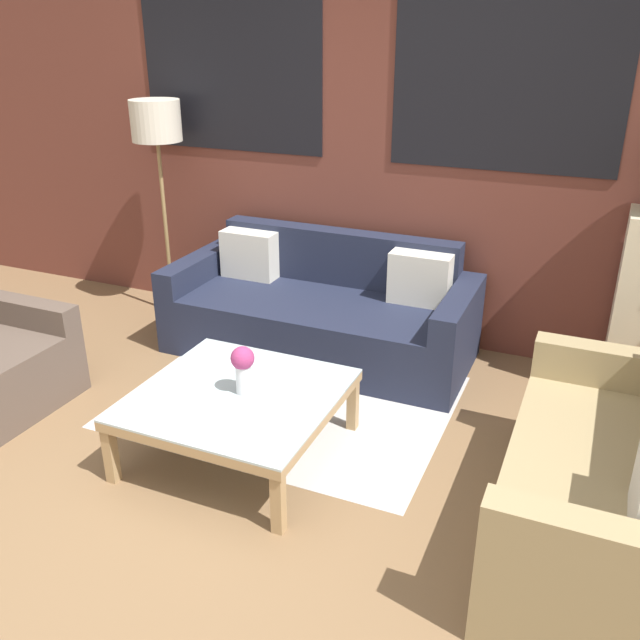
{
  "coord_description": "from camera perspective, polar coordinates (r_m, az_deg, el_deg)",
  "views": [
    {
      "loc": [
        1.63,
        -1.97,
        2.1
      ],
      "look_at": [
        0.22,
        1.27,
        0.55
      ],
      "focal_mm": 38.0,
      "sensor_mm": 36.0,
      "label": 1
    }
  ],
  "objects": [
    {
      "name": "ground_plane",
      "position": [
        3.3,
        -12.94,
        -16.44
      ],
      "size": [
        16.0,
        16.0,
        0.0
      ],
      "primitive_type": "plane",
      "color": "brown"
    },
    {
      "name": "wall_back_brick",
      "position": [
        4.75,
        3.28,
        15.31
      ],
      "size": [
        8.4,
        0.09,
        2.8
      ],
      "color": "brown",
      "rests_on": "ground_plane"
    },
    {
      "name": "rug",
      "position": [
        4.13,
        -2.68,
        -6.82
      ],
      "size": [
        1.89,
        1.46,
        0.0
      ],
      "color": "#BCB7B2",
      "rests_on": "ground_plane"
    },
    {
      "name": "couch_dark",
      "position": [
        4.64,
        0.14,
        0.6
      ],
      "size": [
        2.05,
        0.88,
        0.78
      ],
      "color": "#1E2338",
      "rests_on": "ground_plane"
    },
    {
      "name": "settee_vintage",
      "position": [
        3.19,
        23.69,
        -12.69
      ],
      "size": [
        0.8,
        1.54,
        0.92
      ],
      "color": "#99845B",
      "rests_on": "ground_plane"
    },
    {
      "name": "coffee_table",
      "position": [
        3.53,
        -6.95,
        -6.78
      ],
      "size": [
        1.0,
        1.0,
        0.36
      ],
      "color": "silver",
      "rests_on": "ground_plane"
    },
    {
      "name": "floor_lamp",
      "position": [
        5.12,
        -13.58,
        15.12
      ],
      "size": [
        0.36,
        0.36,
        1.61
      ],
      "color": "olive",
      "rests_on": "ground_plane"
    },
    {
      "name": "flower_vase",
      "position": [
        3.43,
        -6.51,
        -3.85
      ],
      "size": [
        0.12,
        0.12,
        0.26
      ],
      "color": "silver",
      "rests_on": "coffee_table"
    }
  ]
}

